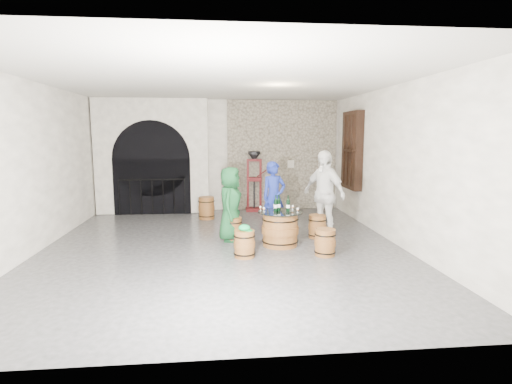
{
  "coord_description": "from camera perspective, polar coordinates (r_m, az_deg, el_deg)",
  "views": [
    {
      "loc": [
        -0.09,
        -7.69,
        2.22
      ],
      "look_at": [
        0.68,
        0.3,
        1.05
      ],
      "focal_mm": 28.0,
      "sensor_mm": 36.0,
      "label": 1
    }
  ],
  "objects": [
    {
      "name": "ground",
      "position": [
        8.01,
        -4.71,
        -7.84
      ],
      "size": [
        8.0,
        8.0,
        0.0
      ],
      "primitive_type": "plane",
      "color": "#302F32",
      "rests_on": "ground"
    },
    {
      "name": "wall_back",
      "position": [
        11.71,
        -5.09,
        5.21
      ],
      "size": [
        8.0,
        0.0,
        8.0
      ],
      "primitive_type": "plane",
      "rotation": [
        1.57,
        0.0,
        0.0
      ],
      "color": "white",
      "rests_on": "ground"
    },
    {
      "name": "wall_front",
      "position": [
        3.75,
        -4.09,
        -1.23
      ],
      "size": [
        8.0,
        0.0,
        8.0
      ],
      "primitive_type": "plane",
      "rotation": [
        -1.57,
        0.0,
        0.0
      ],
      "color": "white",
      "rests_on": "ground"
    },
    {
      "name": "wall_left",
      "position": [
        8.44,
        -29.39,
        3.01
      ],
      "size": [
        0.0,
        8.0,
        8.0
      ],
      "primitive_type": "plane",
      "rotation": [
        1.57,
        0.0,
        1.57
      ],
      "color": "white",
      "rests_on": "ground"
    },
    {
      "name": "wall_right",
      "position": [
        8.51,
        19.48,
        3.64
      ],
      "size": [
        0.0,
        8.0,
        8.0
      ],
      "primitive_type": "plane",
      "rotation": [
        1.57,
        0.0,
        -1.57
      ],
      "color": "white",
      "rests_on": "ground"
    },
    {
      "name": "ceiling",
      "position": [
        7.76,
        -5.0,
        15.52
      ],
      "size": [
        8.0,
        8.0,
        0.0
      ],
      "primitive_type": "plane",
      "rotation": [
        3.14,
        0.0,
        0.0
      ],
      "color": "beige",
      "rests_on": "wall_back"
    },
    {
      "name": "stone_facing_panel",
      "position": [
        11.8,
        3.72,
        5.25
      ],
      "size": [
        3.2,
        0.12,
        3.18
      ],
      "primitive_type": "cube",
      "color": "gray",
      "rests_on": "ground"
    },
    {
      "name": "arched_opening",
      "position": [
        11.59,
        -14.55,
        4.86
      ],
      "size": [
        3.1,
        0.6,
        3.19
      ],
      "color": "white",
      "rests_on": "ground"
    },
    {
      "name": "shuttered_window",
      "position": [
        10.68,
        13.51,
        5.8
      ],
      "size": [
        0.23,
        1.1,
        2.0
      ],
      "color": "black",
      "rests_on": "wall_right"
    },
    {
      "name": "barrel_table",
      "position": [
        8.02,
        3.46,
        -5.26
      ],
      "size": [
        0.89,
        0.89,
        0.69
      ],
      "color": "brown",
      "rests_on": "ground"
    },
    {
      "name": "barrel_stool_left",
      "position": [
        8.4,
        -3.31,
        -5.31
      ],
      "size": [
        0.4,
        0.4,
        0.5
      ],
      "color": "brown",
      "rests_on": "ground"
    },
    {
      "name": "barrel_stool_far",
      "position": [
        9.04,
        2.59,
        -4.33
      ],
      "size": [
        0.4,
        0.4,
        0.5
      ],
      "color": "brown",
      "rests_on": "ground"
    },
    {
      "name": "barrel_stool_right",
      "position": [
        8.72,
        8.75,
        -4.9
      ],
      "size": [
        0.4,
        0.4,
        0.5
      ],
      "color": "brown",
      "rests_on": "ground"
    },
    {
      "name": "barrel_stool_near_right",
      "position": [
        7.49,
        9.85,
        -7.12
      ],
      "size": [
        0.4,
        0.4,
        0.5
      ],
      "color": "brown",
      "rests_on": "ground"
    },
    {
      "name": "barrel_stool_near_left",
      "position": [
        7.29,
        -1.67,
        -7.43
      ],
      "size": [
        0.4,
        0.4,
        0.5
      ],
      "color": "brown",
      "rests_on": "ground"
    },
    {
      "name": "green_cap",
      "position": [
        7.21,
        -1.65,
        -5.15
      ],
      "size": [
        0.25,
        0.21,
        0.12
      ],
      "color": "#0D8F43",
      "rests_on": "barrel_stool_near_left"
    },
    {
      "name": "person_green",
      "position": [
        8.32,
        -3.7,
        -1.73
      ],
      "size": [
        0.66,
        0.85,
        1.55
      ],
      "primitive_type": "imported",
      "rotation": [
        0.0,
        0.0,
        1.33
      ],
      "color": "#134722",
      "rests_on": "ground"
    },
    {
      "name": "person_blue",
      "position": [
        9.0,
        2.56,
        -0.76
      ],
      "size": [
        0.69,
        0.58,
        1.61
      ],
      "primitive_type": "imported",
      "rotation": [
        0.0,
        0.0,
        0.39
      ],
      "color": "navy",
      "rests_on": "ground"
    },
    {
      "name": "person_white",
      "position": [
        8.71,
        9.65,
        -0.28
      ],
      "size": [
        0.98,
        1.17,
        1.88
      ],
      "primitive_type": "imported",
      "rotation": [
        0.0,
        0.0,
        -1.0
      ],
      "color": "white",
      "rests_on": "ground"
    },
    {
      "name": "wine_bottle_left",
      "position": [
        7.95,
        2.83,
        -1.82
      ],
      "size": [
        0.08,
        0.08,
        0.32
      ],
      "color": "black",
      "rests_on": "barrel_table"
    },
    {
      "name": "wine_bottle_center",
      "position": [
        7.96,
        4.6,
        -1.83
      ],
      "size": [
        0.08,
        0.08,
        0.32
      ],
      "color": "black",
      "rests_on": "barrel_table"
    },
    {
      "name": "wine_bottle_right",
      "position": [
        8.02,
        3.25,
        -1.74
      ],
      "size": [
        0.08,
        0.08,
        0.32
      ],
      "color": "black",
      "rests_on": "barrel_table"
    },
    {
      "name": "tasting_glass_a",
      "position": [
        7.87,
        1.15,
        -2.53
      ],
      "size": [
        0.05,
        0.05,
        0.1
      ],
      "primitive_type": null,
      "color": "#C25F25",
      "rests_on": "barrel_table"
    },
    {
      "name": "tasting_glass_b",
      "position": [
        8.11,
        5.25,
        -2.25
      ],
      "size": [
        0.05,
        0.05,
        0.1
      ],
      "primitive_type": null,
      "color": "#C25F25",
      "rests_on": "barrel_table"
    },
    {
      "name": "tasting_glass_c",
      "position": [
        8.23,
        2.64,
        -2.06
      ],
      "size": [
        0.05,
        0.05,
        0.1
      ],
      "primitive_type": null,
      "color": "#C25F25",
      "rests_on": "barrel_table"
    },
    {
      "name": "tasting_glass_d",
      "position": [
        8.24,
        4.49,
        -2.06
      ],
      "size": [
        0.05,
        0.05,
        0.1
      ],
      "primitive_type": null,
      "color": "#C25F25",
      "rests_on": "barrel_table"
    },
    {
      "name": "tasting_glass_e",
      "position": [
        7.84,
        5.97,
        -2.61
      ],
      "size": [
        0.05,
        0.05,
        0.1
      ],
      "primitive_type": null,
      "color": "#C25F25",
      "rests_on": "barrel_table"
    },
    {
      "name": "tasting_glass_f",
      "position": [
        7.99,
        0.65,
        -2.37
      ],
      "size": [
        0.05,
        0.05,
        0.1
      ],
      "primitive_type": null,
      "color": "#C25F25",
      "rests_on": "barrel_table"
    },
    {
      "name": "side_barrel",
      "position": [
        10.6,
        -7.08,
        -2.28
      ],
      "size": [
        0.44,
        0.44,
        0.58
      ],
      "rotation": [
        0.0,
        0.0,
        -0.02
      ],
      "color": "brown",
      "rests_on": "ground"
    },
    {
      "name": "corking_press",
      "position": [
        11.5,
        -0.26,
        2.22
      ],
      "size": [
        0.71,
        0.41,
        1.73
      ],
      "rotation": [
        0.0,
        0.0,
        -0.05
      ],
      "color": "#550E0F",
      "rests_on": "ground"
    },
    {
      "name": "control_box",
      "position": [
        11.78,
        4.97,
        4.01
      ],
      "size": [
        0.18,
        0.1,
        0.22
      ],
      "primitive_type": "cube",
      "color": "silver",
      "rests_on": "wall_back"
    }
  ]
}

